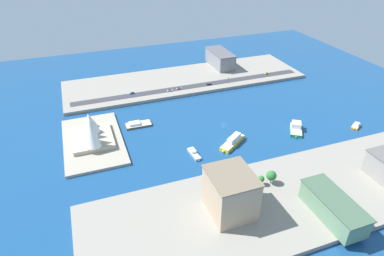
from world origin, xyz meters
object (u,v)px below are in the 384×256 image
object	(u,v)px
yacht_sleek_gray	(194,153)
hatchback_blue	(132,93)
water_taxi_orange	(356,126)
sedan_silver	(179,88)
barge_flat_brown	(138,124)
van_white	(170,90)
traffic_light_waterfront	(228,79)
suv_black	(209,84)
apartment_midrise_tan	(230,193)
taxi_yellow_cab	(267,74)
ferry_yellow_fast	(233,142)
terminal_long_green	(333,207)
warehouse_low_gray	(220,59)
opera_landmark	(91,130)
ferry_green_doubledeck	(296,128)

from	to	relation	value
yacht_sleek_gray	hatchback_blue	distance (m)	107.96
water_taxi_orange	hatchback_blue	size ratio (longest dim) A/B	2.42
hatchback_blue	sedan_silver	size ratio (longest dim) A/B	0.91
barge_flat_brown	sedan_silver	distance (m)	69.90
sedan_silver	van_white	size ratio (longest dim) A/B	0.99
traffic_light_waterfront	suv_black	bearing A→B (deg)	80.76
apartment_midrise_tan	suv_black	xyz separation A→B (m)	(158.47, -54.08, -11.54)
taxi_yellow_cab	traffic_light_waterfront	size ratio (longest dim) A/B	0.65
ferry_yellow_fast	terminal_long_green	world-z (taller)	terminal_long_green
yacht_sleek_gray	apartment_midrise_tan	bearing A→B (deg)	178.85
barge_flat_brown	hatchback_blue	size ratio (longest dim) A/B	4.68
warehouse_low_gray	apartment_midrise_tan	distance (m)	220.44
water_taxi_orange	opera_landmark	world-z (taller)	opera_landmark
ferry_green_doubledeck	warehouse_low_gray	size ratio (longest dim) A/B	0.48
warehouse_low_gray	van_white	bearing A→B (deg)	122.21
ferry_yellow_fast	opera_landmark	bearing A→B (deg)	68.49
barge_flat_brown	terminal_long_green	distance (m)	154.13
terminal_long_green	taxi_yellow_cab	world-z (taller)	terminal_long_green
ferry_yellow_fast	water_taxi_orange	distance (m)	102.70
barge_flat_brown	warehouse_low_gray	xyz separation A→B (m)	(92.13, -112.87, 9.82)
suv_black	yacht_sleek_gray	bearing A→B (deg)	152.08
sedan_silver	suv_black	distance (m)	30.64
yacht_sleek_gray	hatchback_blue	xyz separation A→B (m)	(105.74, 21.60, 2.56)
ferry_yellow_fast	taxi_yellow_cab	distance (m)	135.31
warehouse_low_gray	suv_black	world-z (taller)	warehouse_low_gray
warehouse_low_gray	ferry_yellow_fast	bearing A→B (deg)	159.30
yacht_sleek_gray	hatchback_blue	size ratio (longest dim) A/B	3.55
ferry_green_doubledeck	sedan_silver	world-z (taller)	ferry_green_doubledeck
sedan_silver	yacht_sleek_gray	bearing A→B (deg)	167.50
barge_flat_brown	suv_black	bearing A→B (deg)	-59.61
apartment_midrise_tan	traffic_light_waterfront	size ratio (longest dim) A/B	4.09
taxi_yellow_cab	yacht_sleek_gray	bearing A→B (deg)	130.92
taxi_yellow_cab	suv_black	xyz separation A→B (m)	(-4.43, 67.38, 0.02)
barge_flat_brown	taxi_yellow_cab	xyz separation A→B (m)	(52.02, -148.54, 2.53)
terminal_long_green	opera_landmark	world-z (taller)	opera_landmark
ferry_green_doubledeck	opera_landmark	bearing A→B (deg)	75.88
taxi_yellow_cab	apartment_midrise_tan	bearing A→B (deg)	143.29
barge_flat_brown	hatchback_blue	world-z (taller)	hatchback_blue
apartment_midrise_tan	barge_flat_brown	bearing A→B (deg)	13.72
van_white	opera_landmark	xyz separation A→B (m)	(-59.13, 76.96, 6.83)
warehouse_low_gray	apartment_midrise_tan	bearing A→B (deg)	157.09
ferry_green_doubledeck	opera_landmark	xyz separation A→B (m)	(37.58, 149.40, 8.43)
ferry_green_doubledeck	yacht_sleek_gray	world-z (taller)	ferry_green_doubledeck
yacht_sleek_gray	opera_landmark	xyz separation A→B (m)	(40.04, 64.07, 9.48)
ferry_green_doubledeck	yacht_sleek_gray	distance (m)	85.37
hatchback_blue	van_white	distance (m)	35.10
sedan_silver	hatchback_blue	bearing A→B (deg)	83.15
barge_flat_brown	terminal_long_green	size ratio (longest dim) A/B	0.55
suv_black	hatchback_blue	bearing A→B (deg)	85.46
terminal_long_green	suv_black	distance (m)	181.19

